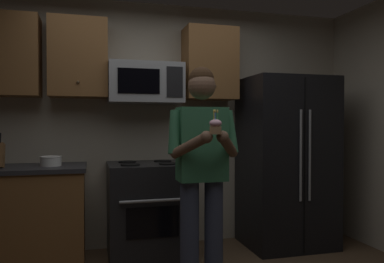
# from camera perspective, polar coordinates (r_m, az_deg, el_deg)

# --- Properties ---
(wall_back) EXTENTS (4.40, 0.10, 2.60)m
(wall_back) POSITION_cam_1_polar(r_m,az_deg,el_deg) (4.17, -5.47, 1.02)
(wall_back) COLOR #B7AD99
(wall_back) RESTS_ON ground
(oven_range) EXTENTS (0.76, 0.70, 0.93)m
(oven_range) POSITION_cam_1_polar(r_m,az_deg,el_deg) (3.86, -6.70, -11.55)
(oven_range) COLOR black
(oven_range) RESTS_ON ground
(microwave) EXTENTS (0.74, 0.41, 0.40)m
(microwave) POSITION_cam_1_polar(r_m,az_deg,el_deg) (3.90, -7.00, 7.18)
(microwave) COLOR #9EA0A5
(refrigerator) EXTENTS (0.90, 0.75, 1.80)m
(refrigerator) POSITION_cam_1_polar(r_m,az_deg,el_deg) (4.23, 13.95, -4.43)
(refrigerator) COLOR black
(refrigerator) RESTS_ON ground
(cabinet_row_upper) EXTENTS (2.78, 0.36, 0.76)m
(cabinet_row_upper) POSITION_cam_1_polar(r_m,az_deg,el_deg) (3.95, -15.55, 10.45)
(cabinet_row_upper) COLOR brown
(counter_left) EXTENTS (1.44, 0.66, 0.92)m
(counter_left) POSITION_cam_1_polar(r_m,az_deg,el_deg) (3.91, -26.34, -11.48)
(counter_left) COLOR brown
(counter_left) RESTS_ON ground
(bowl_large_white) EXTENTS (0.20, 0.20, 0.09)m
(bowl_large_white) POSITION_cam_1_polar(r_m,az_deg,el_deg) (3.77, -20.40, -4.13)
(bowl_large_white) COLOR white
(bowl_large_white) RESTS_ON counter_left
(person) EXTENTS (0.60, 0.48, 1.76)m
(person) POSITION_cam_1_polar(r_m,az_deg,el_deg) (3.01, 1.54, -4.85)
(person) COLOR #383F59
(person) RESTS_ON ground
(cupcake) EXTENTS (0.09, 0.09, 0.17)m
(cupcake) POSITION_cam_1_polar(r_m,az_deg,el_deg) (2.68, 3.55, 0.78)
(cupcake) COLOR #A87F56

